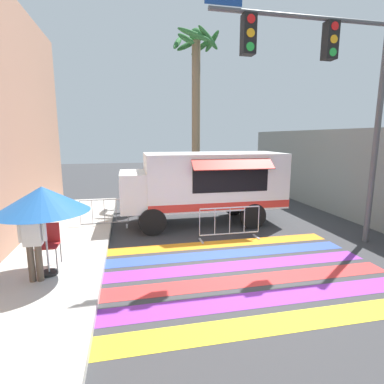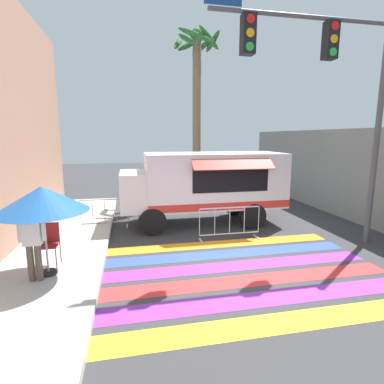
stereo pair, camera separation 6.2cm
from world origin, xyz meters
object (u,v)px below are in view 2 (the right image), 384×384
object	(u,v)px
palm_tree	(197,89)
food_truck	(202,182)
traffic_signal_pole	(330,77)
folding_chair	(48,240)
patio_umbrella	(42,199)
barricade_side	(105,214)
barricade_front	(230,224)
vendor_person	(32,237)

from	to	relation	value
palm_tree	food_truck	bearing A→B (deg)	-99.73
traffic_signal_pole	folding_chair	distance (m)	7.99
patio_umbrella	barricade_side	size ratio (longest dim) A/B	1.21
barricade_front	palm_tree	distance (m)	7.49
barricade_front	palm_tree	world-z (taller)	palm_tree
food_truck	barricade_front	world-z (taller)	food_truck
food_truck	vendor_person	xyz separation A→B (m)	(-4.40, -3.84, -0.41)
food_truck	folding_chair	xyz separation A→B (m)	(-4.32, -3.06, -0.75)
traffic_signal_pole	folding_chair	bearing A→B (deg)	-178.30
patio_umbrella	barricade_side	world-z (taller)	patio_umbrella
traffic_signal_pole	barricade_side	size ratio (longest dim) A/B	3.99
traffic_signal_pole	palm_tree	xyz separation A→B (m)	(-2.00, 6.83, 0.64)
barricade_side	folding_chair	bearing A→B (deg)	-106.90
food_truck	palm_tree	size ratio (longest dim) A/B	0.72
food_truck	barricade_side	bearing A→B (deg)	177.29
folding_chair	barricade_side	xyz separation A→B (m)	(0.98, 3.22, -0.26)
traffic_signal_pole	barricade_front	bearing A→B (deg)	155.47
food_truck	barricade_side	distance (m)	3.50
traffic_signal_pole	vendor_person	world-z (taller)	traffic_signal_pole
patio_umbrella	folding_chair	size ratio (longest dim) A/B	1.98
traffic_signal_pole	vendor_person	xyz separation A→B (m)	(-7.08, -0.99, -3.50)
food_truck	barricade_front	xyz separation A→B (m)	(0.43, -1.82, -1.01)
folding_chair	food_truck	bearing A→B (deg)	31.03
patio_umbrella	barricade_side	xyz separation A→B (m)	(0.89, 3.73, -1.31)
barricade_front	palm_tree	size ratio (longest dim) A/B	0.24
traffic_signal_pole	vendor_person	size ratio (longest dim) A/B	3.87
patio_umbrella	traffic_signal_pole	bearing A→B (deg)	5.96
folding_chair	barricade_front	bearing A→B (deg)	10.35
palm_tree	traffic_signal_pole	bearing A→B (deg)	-73.65
food_truck	traffic_signal_pole	world-z (taller)	traffic_signal_pole
food_truck	folding_chair	bearing A→B (deg)	-144.69
folding_chair	vendor_person	world-z (taller)	vendor_person
barricade_side	barricade_front	bearing A→B (deg)	-27.71
traffic_signal_pole	barricade_side	world-z (taller)	traffic_signal_pole
vendor_person	palm_tree	world-z (taller)	palm_tree
patio_umbrella	palm_tree	xyz separation A→B (m)	(4.91, 7.55, 3.43)
food_truck	vendor_person	world-z (taller)	food_truck
folding_chair	vendor_person	bearing A→B (deg)	-100.09
palm_tree	patio_umbrella	bearing A→B (deg)	-123.03
folding_chair	palm_tree	bearing A→B (deg)	50.32
vendor_person	food_truck	bearing A→B (deg)	48.05
food_truck	patio_umbrella	size ratio (longest dim) A/B	2.94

